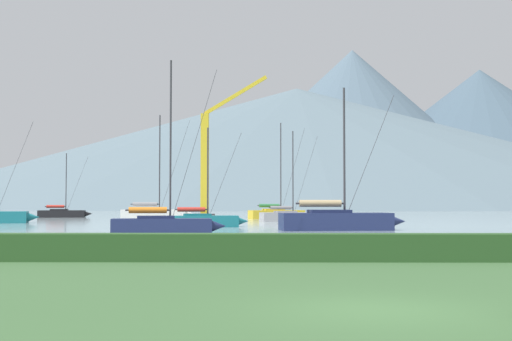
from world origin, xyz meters
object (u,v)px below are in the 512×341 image
(sailboat_slip_1, at_px, (277,213))
(sailboat_slip_11, at_px, (289,216))
(sailboat_slip_10, at_px, (203,220))
(dock_crane, at_px, (207,173))
(sailboat_slip_4, at_px, (62,213))
(sailboat_slip_0, at_px, (163,224))
(sailboat_slip_5, at_px, (155,213))
(sailboat_slip_8, at_px, (337,220))

(sailboat_slip_1, distance_m, sailboat_slip_11, 10.61)
(sailboat_slip_1, xyz_separation_m, sailboat_slip_10, (-6.55, -27.77, -0.09))
(dock_crane, bearing_deg, sailboat_slip_4, 137.28)
(sailboat_slip_0, height_order, sailboat_slip_4, sailboat_slip_0)
(sailboat_slip_5, bearing_deg, sailboat_slip_11, -26.91)
(sailboat_slip_1, height_order, sailboat_slip_10, sailboat_slip_1)
(sailboat_slip_0, xyz_separation_m, sailboat_slip_8, (11.60, 6.16, 0.13))
(sailboat_slip_0, distance_m, sailboat_slip_1, 40.90)
(sailboat_slip_10, relative_size, dock_crane, 0.53)
(sailboat_slip_10, bearing_deg, sailboat_slip_1, 66.75)
(sailboat_slip_4, relative_size, dock_crane, 0.55)
(sailboat_slip_0, relative_size, sailboat_slip_4, 1.32)
(sailboat_slip_4, bearing_deg, sailboat_slip_0, -76.20)
(sailboat_slip_0, bearing_deg, sailboat_slip_4, 104.73)
(sailboat_slip_1, distance_m, sailboat_slip_10, 28.53)
(sailboat_slip_0, bearing_deg, sailboat_slip_8, 19.84)
(sailboat_slip_4, height_order, dock_crane, dock_crane)
(sailboat_slip_4, bearing_deg, sailboat_slip_11, -40.49)
(sailboat_slip_4, bearing_deg, sailboat_slip_10, -67.63)
(dock_crane, bearing_deg, sailboat_slip_8, -63.47)
(sailboat_slip_0, relative_size, sailboat_slip_8, 1.08)
(sailboat_slip_1, height_order, sailboat_slip_4, sailboat_slip_1)
(sailboat_slip_1, height_order, dock_crane, dock_crane)
(sailboat_slip_0, height_order, sailboat_slip_10, sailboat_slip_0)
(sailboat_slip_8, relative_size, sailboat_slip_11, 1.08)
(sailboat_slip_8, bearing_deg, sailboat_slip_0, -159.20)
(sailboat_slip_10, bearing_deg, sailboat_slip_0, -106.48)
(dock_crane, bearing_deg, sailboat_slip_1, 57.59)
(sailboat_slip_4, relative_size, sailboat_slip_10, 1.04)
(sailboat_slip_1, distance_m, sailboat_slip_5, 14.66)
(sailboat_slip_0, xyz_separation_m, sailboat_slip_1, (7.95, 40.12, 0.03))
(sailboat_slip_4, distance_m, sailboat_slip_8, 51.78)
(sailboat_slip_1, xyz_separation_m, sailboat_slip_11, (1.06, -10.55, -0.08))
(sailboat_slip_5, relative_size, dock_crane, 0.79)
(sailboat_slip_4, distance_m, dock_crane, 28.15)
(sailboat_slip_5, distance_m, sailboat_slip_11, 16.39)
(sailboat_slip_0, height_order, sailboat_slip_11, sailboat_slip_0)
(sailboat_slip_1, height_order, sailboat_slip_5, sailboat_slip_5)
(sailboat_slip_8, bearing_deg, dock_crane, 109.35)
(sailboat_slip_1, relative_size, sailboat_slip_4, 1.38)
(dock_crane, bearing_deg, sailboat_slip_5, 131.23)
(sailboat_slip_10, distance_m, sailboat_slip_11, 18.82)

